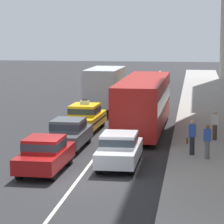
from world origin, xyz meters
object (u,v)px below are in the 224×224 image
pedestrian_by_storefront (207,142)px  taxi_left_third (85,117)px  taxi_left_fifth (122,89)px  sedan_left_second (69,133)px  pedestrian_mid_block (192,137)px  bus_right_second (144,102)px  box_truck_left_fourth (107,87)px  taxi_right_third (153,99)px  sedan_left_nearest (45,153)px  pedestrian_near_crosswalk (215,125)px  sedan_right_nearest (119,149)px

pedestrian_by_storefront → taxi_left_third: bearing=134.4°
taxi_left_fifth → pedestrian_by_storefront: 24.54m
sedan_left_second → pedestrian_by_storefront: (7.13, -2.10, 0.14)m
taxi_left_fifth → pedestrian_mid_block: bearing=-74.6°
taxi_left_third → bus_right_second: 3.68m
taxi_left_fifth → pedestrian_mid_block: taxi_left_fifth is taller
box_truck_left_fourth → taxi_left_fifth: size_ratio=1.52×
taxi_left_fifth → pedestrian_mid_block: size_ratio=2.70×
box_truck_left_fourth → pedestrian_by_storefront: bearing=-65.9°
sedan_left_second → taxi_right_third: 14.94m
sedan_left_nearest → taxi_left_fifth: 26.50m
sedan_left_second → taxi_right_third: taxi_right_third is taller
pedestrian_near_crosswalk → pedestrian_by_storefront: (-0.51, -4.83, 0.03)m
box_truck_left_fourth → taxi_right_third: bearing=11.5°
pedestrian_near_crosswalk → taxi_right_third: bearing=109.6°
box_truck_left_fourth → pedestrian_near_crosswalk: bearing=-55.5°
pedestrian_near_crosswalk → pedestrian_mid_block: bearing=-107.1°
box_truck_left_fourth → sedan_right_nearest: bearing=-79.8°
box_truck_left_fourth → taxi_left_fifth: box_truck_left_fourth is taller
taxi_left_fifth → pedestrian_mid_block: 23.54m
taxi_right_third → bus_right_second: bearing=-89.9°
sedan_left_second → taxi_right_third: size_ratio=0.94×
taxi_left_fifth → taxi_right_third: bearing=-64.6°
taxi_right_third → pedestrian_near_crosswalk: 12.54m
sedan_right_nearest → pedestrian_near_crosswalk: bearing=54.6°
taxi_right_third → pedestrian_mid_block: taxi_right_third is taller
bus_right_second → pedestrian_near_crosswalk: 5.18m
sedan_left_nearest → taxi_right_third: 19.90m
taxi_left_fifth → taxi_right_third: (3.27, -6.89, 0.00)m
box_truck_left_fourth → sedan_left_second: bearing=-90.0°
sedan_left_nearest → pedestrian_mid_block: pedestrian_mid_block is taller
sedan_left_second → sedan_right_nearest: same height
box_truck_left_fourth → taxi_left_third: bearing=-90.5°
sedan_left_nearest → pedestrian_by_storefront: 7.71m
taxi_left_fifth → bus_right_second: 16.15m
taxi_right_third → pedestrian_mid_block: 16.08m
pedestrian_mid_block → taxi_left_fifth: bearing=105.4°
sedan_right_nearest → bus_right_second: bus_right_second is taller
taxi_left_fifth → taxi_left_third: bearing=-90.9°
taxi_right_third → pedestrian_near_crosswalk: taxi_right_third is taller
taxi_left_third → pedestrian_by_storefront: size_ratio=2.79×
box_truck_left_fourth → pedestrian_mid_block: (6.42, -15.10, -0.77)m
sedan_left_nearest → taxi_left_third: bearing=90.5°
sedan_right_nearest → pedestrian_by_storefront: 4.27m
sedan_left_second → taxi_left_fifth: bearing=89.6°
pedestrian_near_crosswalk → taxi_left_third: bearing=161.8°
pedestrian_mid_block → box_truck_left_fourth: bearing=113.0°
taxi_left_third → taxi_left_fifth: 16.17m
box_truck_left_fourth → bus_right_second: bearing=-67.2°
sedan_right_nearest → sedan_left_second: bearing=130.9°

